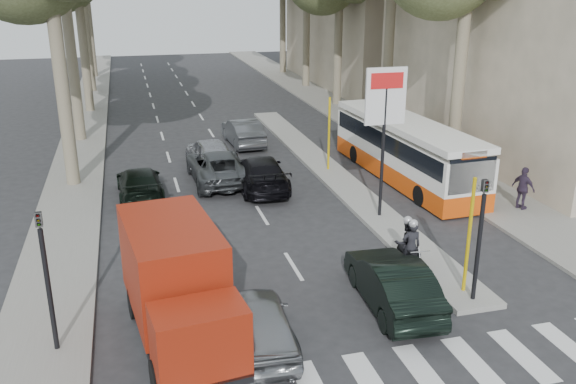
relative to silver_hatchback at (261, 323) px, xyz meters
name	(u,v)px	position (x,y,z in m)	size (l,w,h in m)	color
ground	(343,293)	(2.81, 2.00, -0.62)	(120.00, 120.00, 0.00)	#28282B
sidewalk_right	(337,107)	(11.41, 27.00, -0.56)	(3.20, 70.00, 0.12)	gray
median_left	(89,111)	(-5.19, 30.00, -0.56)	(2.40, 64.00, 0.12)	gray
traffic_island	(328,171)	(6.06, 13.00, -0.54)	(1.50, 26.00, 0.16)	gray
billboard	(384,122)	(6.06, 7.00, 3.08)	(1.50, 12.10, 5.60)	yellow
traffic_light_island	(482,220)	(6.06, 0.50, 1.86)	(0.16, 0.41, 3.60)	black
traffic_light_left	(44,258)	(-4.79, 1.00, 1.86)	(0.16, 0.41, 3.60)	black
silver_hatchback	(261,323)	(0.00, 0.00, 0.00)	(1.47, 3.66, 1.25)	gray
dark_hatchback	(392,282)	(3.86, 1.00, 0.08)	(1.48, 4.25, 1.40)	black
queue_car_a	(218,166)	(0.93, 12.95, 0.08)	(2.32, 5.03, 1.40)	#45484B
queue_car_b	(260,173)	(2.54, 11.56, 0.08)	(1.97, 4.84, 1.40)	black
queue_car_c	(210,153)	(0.89, 15.04, 0.12)	(1.76, 4.38, 1.49)	#999BA1
queue_car_d	(243,132)	(3.21, 18.91, 0.09)	(1.51, 4.32, 1.42)	#4D5054
queue_car_e	(139,183)	(-2.46, 11.70, 0.00)	(1.74, 4.28, 1.24)	black
red_truck	(177,284)	(-1.88, 0.87, 0.89)	(2.61, 5.55, 2.86)	black
city_bus	(405,148)	(9.01, 11.22, 0.79)	(2.73, 10.26, 2.68)	#E14A0C
motorcycle	(409,246)	(5.22, 2.85, 0.18)	(0.76, 2.07, 1.76)	black
pedestrian_near	(523,188)	(11.61, 6.30, 0.32)	(0.97, 0.47, 1.66)	#3B2D44
pedestrian_far	(411,131)	(11.55, 15.81, 0.36)	(1.12, 0.50, 1.74)	brown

